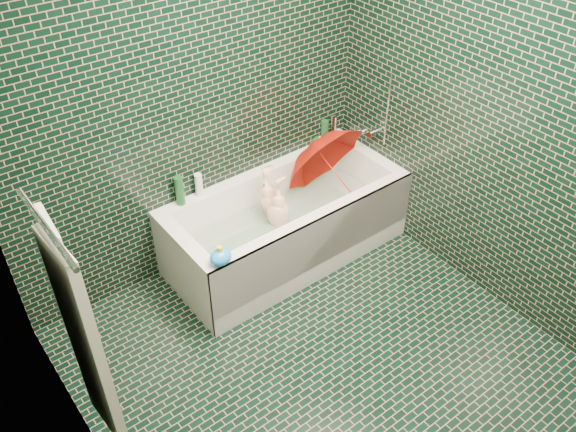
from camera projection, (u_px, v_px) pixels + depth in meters
floor at (330, 373)px, 3.66m from camera, size 2.80×2.80×0.00m
wall_back at (191, 98)px, 3.75m from camera, size 2.80×0.00×2.80m
wall_left at (79, 339)px, 2.26m from camera, size 0.00×2.80×2.80m
wall_right at (511, 125)px, 3.50m from camera, size 0.00×2.80×2.80m
bathtub at (287, 231)px, 4.37m from camera, size 1.70×0.75×0.55m
bath_mat at (286, 236)px, 4.41m from camera, size 1.35×0.47×0.01m
water at (286, 221)px, 4.32m from camera, size 1.48×0.53×0.00m
towel_rail at (46, 227)px, 2.22m from camera, size 0.02×0.58×0.02m
towel at (81, 332)px, 2.58m from camera, size 0.08×0.44×1.12m
faucet at (376, 128)px, 4.41m from camera, size 0.18×0.19×0.55m
child at (278, 220)px, 4.31m from camera, size 0.86×0.37×0.26m
umbrella at (334, 171)px, 4.34m from camera, size 0.77×0.84×0.90m
soap_bottle_a at (342, 138)px, 4.73m from camera, size 0.11×0.11×0.25m
soap_bottle_b at (340, 137)px, 4.74m from camera, size 0.09×0.09×0.18m
soap_bottle_c at (323, 145)px, 4.65m from camera, size 0.15×0.15×0.15m
bottle_right_tall at (324, 134)px, 4.56m from camera, size 0.07×0.07×0.22m
bottle_right_pump at (333, 128)px, 4.64m from camera, size 0.05×0.05×0.20m
bottle_left_tall at (179, 191)px, 4.00m from camera, size 0.07×0.07×0.21m
bottle_left_short at (199, 185)px, 4.09m from camera, size 0.06×0.06×0.17m
rubber_duck at (318, 143)px, 4.60m from camera, size 0.10×0.07×0.08m
bath_toy at (221, 257)px, 3.57m from camera, size 0.16×0.14×0.13m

